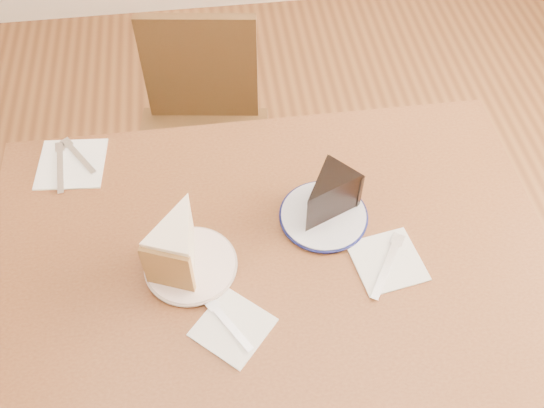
% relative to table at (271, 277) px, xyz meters
% --- Properties ---
extents(ground, '(4.00, 4.00, 0.00)m').
position_rel_table_xyz_m(ground, '(0.00, 0.00, -0.65)').
color(ground, '#432512').
rests_on(ground, ground).
extents(table, '(1.20, 0.80, 0.75)m').
position_rel_table_xyz_m(table, '(0.00, 0.00, 0.00)').
color(table, '#482613').
rests_on(table, ground).
extents(chair_far, '(0.46, 0.46, 0.82)m').
position_rel_table_xyz_m(chair_far, '(-0.13, 0.63, -0.19)').
color(chair_far, '#34200F').
rests_on(chair_far, ground).
extents(plate_cream, '(0.18, 0.18, 0.01)m').
position_rel_table_xyz_m(plate_cream, '(-0.17, -0.01, 0.10)').
color(plate_cream, white).
rests_on(plate_cream, table).
extents(plate_navy, '(0.19, 0.19, 0.01)m').
position_rel_table_xyz_m(plate_navy, '(0.13, 0.08, 0.10)').
color(plate_navy, white).
rests_on(plate_navy, table).
extents(carrot_cake, '(0.14, 0.16, 0.11)m').
position_rel_table_xyz_m(carrot_cake, '(-0.18, 0.01, 0.17)').
color(carrot_cake, beige).
rests_on(carrot_cake, plate_cream).
extents(chocolate_cake, '(0.15, 0.15, 0.09)m').
position_rel_table_xyz_m(chocolate_cake, '(0.13, 0.08, 0.16)').
color(chocolate_cake, black).
rests_on(chocolate_cake, plate_navy).
extents(napkin_cream, '(0.18, 0.18, 0.00)m').
position_rel_table_xyz_m(napkin_cream, '(-0.09, -0.16, 0.10)').
color(napkin_cream, white).
rests_on(napkin_cream, table).
extents(napkin_navy, '(0.16, 0.16, 0.00)m').
position_rel_table_xyz_m(napkin_navy, '(0.24, -0.05, 0.10)').
color(napkin_navy, white).
rests_on(napkin_navy, table).
extents(napkin_spare, '(0.17, 0.17, 0.00)m').
position_rel_table_xyz_m(napkin_spare, '(-0.44, 0.31, 0.10)').
color(napkin_spare, white).
rests_on(napkin_spare, table).
extents(fork_cream, '(0.09, 0.13, 0.00)m').
position_rel_table_xyz_m(fork_cream, '(-0.10, -0.16, 0.10)').
color(fork_cream, silver).
rests_on(fork_cream, napkin_cream).
extents(knife_navy, '(0.10, 0.15, 0.00)m').
position_rel_table_xyz_m(knife_navy, '(0.23, -0.07, 0.10)').
color(knife_navy, silver).
rests_on(knife_navy, napkin_navy).
extents(fork_spare, '(0.09, 0.12, 0.00)m').
position_rel_table_xyz_m(fork_spare, '(-0.42, 0.33, 0.10)').
color(fork_spare, silver).
rests_on(fork_spare, napkin_spare).
extents(knife_spare, '(0.03, 0.16, 0.00)m').
position_rel_table_xyz_m(knife_spare, '(-0.46, 0.30, 0.10)').
color(knife_spare, silver).
rests_on(knife_spare, napkin_spare).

